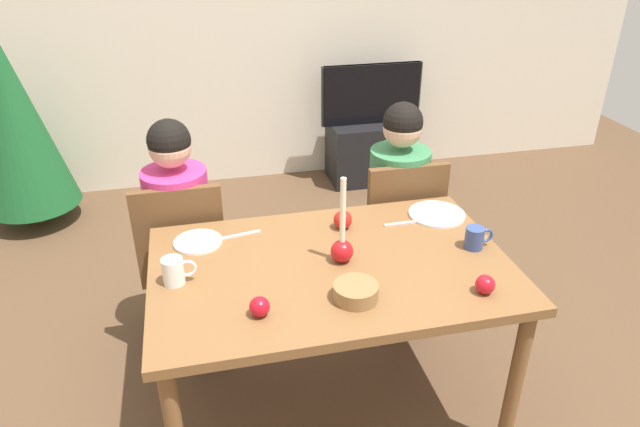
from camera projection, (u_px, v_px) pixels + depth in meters
ground_plane at (330, 403)px, 2.60m from camera, size 7.68×7.68×0.00m
back_wall at (247, 12)px, 4.22m from camera, size 6.40×0.10×2.60m
dining_table at (331, 282)px, 2.28m from camera, size 1.40×0.90×0.75m
chair_left at (183, 253)px, 2.76m from camera, size 0.40×0.40×0.90m
chair_right at (398, 228)px, 2.98m from camera, size 0.40×0.40×0.90m
person_left_child at (182, 239)px, 2.76m from camera, size 0.30×0.30×1.17m
person_right_child at (396, 215)px, 2.98m from camera, size 0.30×0.30×1.17m
tv_stand at (369, 151)px, 4.64m from camera, size 0.64×0.40×0.48m
tv at (372, 94)px, 4.42m from camera, size 0.79×0.05×0.46m
christmas_tree at (14, 121)px, 3.76m from camera, size 0.62×0.62×1.43m
candle_centerpiece at (342, 245)px, 2.23m from camera, size 0.09×0.09×0.36m
plate_left at (198, 242)px, 2.38m from camera, size 0.20×0.20×0.01m
plate_right at (437, 214)px, 2.59m from camera, size 0.25×0.25×0.01m
mug_left at (174, 271)px, 2.11m from camera, size 0.13×0.08×0.10m
mug_right at (475, 238)px, 2.33m from camera, size 0.12×0.08×0.09m
fork_left at (240, 235)px, 2.43m from camera, size 0.18×0.05×0.01m
fork_right at (404, 223)px, 2.52m from camera, size 0.18×0.02×0.01m
bowl_walnuts at (356, 292)px, 2.03m from camera, size 0.16×0.16×0.06m
apple_near_candle at (260, 307)px, 1.95m from camera, size 0.07×0.07×0.07m
apple_by_left_plate at (485, 284)px, 2.06m from camera, size 0.07×0.07×0.07m
apple_by_right_mug at (343, 220)px, 2.48m from camera, size 0.08×0.08×0.08m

